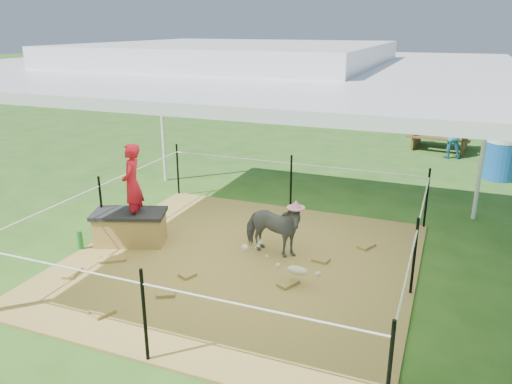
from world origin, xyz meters
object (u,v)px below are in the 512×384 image
at_px(straw_bale, 130,229).
at_px(distant_person, 452,135).
at_px(picnic_table_near, 440,137).
at_px(green_bottle, 80,240).
at_px(trash_barrel, 500,157).
at_px(foal, 298,269).
at_px(woman, 132,178).
at_px(pony, 272,229).

distance_m(straw_bale, distant_person, 8.40).
distance_m(picnic_table_near, distant_person, 0.92).
relative_size(green_bottle, distant_person, 0.24).
relative_size(straw_bale, trash_barrel, 1.01).
bearing_deg(distant_person, foal, 74.21).
height_order(woman, green_bottle, woman).
bearing_deg(green_bottle, pony, 17.63).
distance_m(straw_bale, foal, 2.70).
xyz_separation_m(woman, green_bottle, (-0.65, -0.45, -0.89)).
bearing_deg(distant_person, trash_barrel, 118.41).
bearing_deg(distant_person, picnic_table_near, -75.54).
bearing_deg(picnic_table_near, pony, -97.05).
distance_m(pony, foal, 0.94).
xyz_separation_m(picnic_table_near, distant_person, (0.28, -0.84, 0.24)).
xyz_separation_m(foal, picnic_table_near, (1.32, 8.38, 0.06)).
bearing_deg(distant_person, pony, 68.42).
bearing_deg(straw_bale, green_bottle, -140.71).
xyz_separation_m(woman, pony, (1.99, 0.39, -0.63)).
relative_size(pony, picnic_table_near, 0.60).
bearing_deg(trash_barrel, pony, -121.09).
distance_m(green_bottle, trash_barrel, 8.44).
distance_m(foal, picnic_table_near, 8.49).
bearing_deg(foal, woman, 179.94).
bearing_deg(green_bottle, straw_bale, 39.29).
xyz_separation_m(trash_barrel, distant_person, (-0.99, 1.57, 0.08)).
height_order(straw_bale, distant_person, distant_person).
bearing_deg(green_bottle, distant_person, 57.81).
height_order(straw_bale, foal, foal).
bearing_deg(pony, straw_bale, 107.37).
distance_m(woman, distant_person, 8.36).
relative_size(trash_barrel, distant_person, 0.86).
bearing_deg(woman, straw_bale, -110.10).
distance_m(green_bottle, foal, 3.23).
height_order(straw_bale, trash_barrel, trash_barrel).
distance_m(pony, distant_person, 7.18).
height_order(straw_bale, pony, pony).
xyz_separation_m(woman, trash_barrel, (5.17, 5.66, -0.57)).
height_order(woman, foal, woman).
relative_size(pony, distant_person, 0.82).
xyz_separation_m(straw_bale, trash_barrel, (5.27, 5.66, 0.23)).
height_order(pony, trash_barrel, trash_barrel).
height_order(green_bottle, foal, foal).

